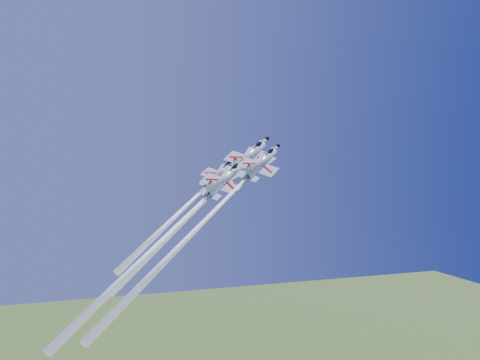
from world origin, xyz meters
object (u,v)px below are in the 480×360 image
object	(u,v)px
jet_lead	(205,199)
jet_right	(204,221)
jet_left	(188,204)
jet_slot	(169,234)

from	to	relation	value
jet_lead	jet_right	bearing A→B (deg)	-56.63
jet_left	jet_slot	size ratio (longest dim) A/B	0.73
jet_right	jet_slot	size ratio (longest dim) A/B	1.04
jet_lead	jet_right	size ratio (longest dim) A/B	0.91
jet_lead	jet_slot	xyz separation A→B (m)	(-9.79, -8.09, -6.16)
jet_right	jet_slot	world-z (taller)	jet_right
jet_lead	jet_right	distance (m)	12.06
jet_lead	jet_right	world-z (taller)	jet_lead
jet_right	jet_slot	distance (m)	7.60
jet_left	jet_right	world-z (taller)	jet_right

